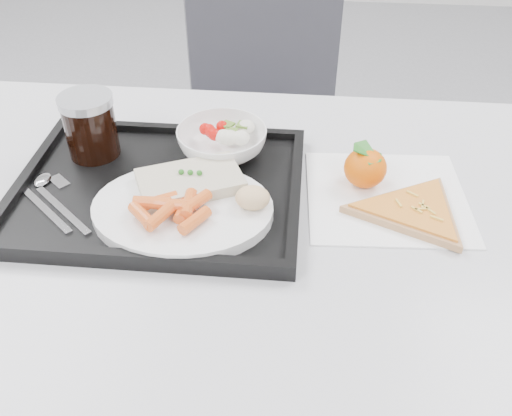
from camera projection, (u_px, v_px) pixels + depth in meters
name	position (u px, v px, depth m)	size (l,w,h in m)	color
table	(245.00, 246.00, 0.92)	(1.20, 0.80, 0.75)	silver
chair	(261.00, 112.00, 1.55)	(0.53, 0.54, 0.93)	#36363D
tray	(160.00, 189.00, 0.91)	(0.45, 0.35, 0.03)	black
dinner_plate	(183.00, 210.00, 0.85)	(0.27, 0.27, 0.02)	white
fish_fillet	(190.00, 181.00, 0.87)	(0.18, 0.15, 0.03)	beige
bread_roll	(253.00, 198.00, 0.83)	(0.06, 0.06, 0.03)	tan
salad_bowl	(222.00, 142.00, 0.97)	(0.15, 0.15, 0.05)	white
cola_glass	(90.00, 125.00, 0.95)	(0.09, 0.09, 0.11)	black
cutlery	(50.00, 197.00, 0.88)	(0.15, 0.15, 0.01)	silver
napkin	(387.00, 197.00, 0.91)	(0.26, 0.25, 0.00)	white
tangerine	(365.00, 168.00, 0.91)	(0.07, 0.07, 0.07)	orange
pizza_slice	(413.00, 211.00, 0.86)	(0.23, 0.23, 0.02)	tan
carrot_pile	(172.00, 208.00, 0.81)	(0.12, 0.09, 0.03)	#E25B1F
salad_contents	(227.00, 133.00, 0.97)	(0.09, 0.07, 0.02)	red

